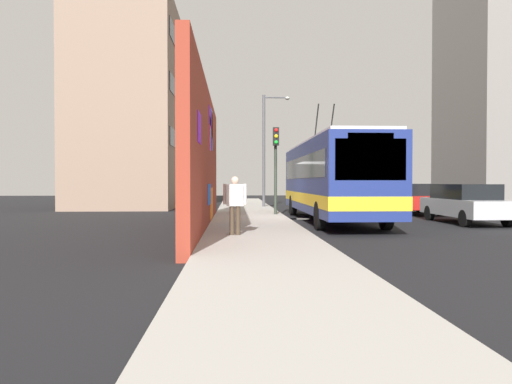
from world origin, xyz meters
The scene contains 13 objects.
ground_plane centered at (0.00, 0.00, 0.00)m, with size 80.00×80.00×0.00m, color black.
sidewalk_slab centered at (0.00, 1.60, 0.07)m, with size 48.00×3.20×0.15m, color #ADA8A0.
graffiti_wall centered at (-3.58, 3.35, 2.47)m, with size 14.83×0.32×4.93m.
building_far_left centered at (11.96, 9.20, 6.55)m, with size 10.34×6.34×13.10m.
building_far_right centered at (12.95, -17.00, 9.73)m, with size 8.47×7.06×19.45m.
city_bus centered at (-0.61, -1.80, 1.87)m, with size 11.84×2.59×5.15m.
parked_car_silver centered at (-1.83, -7.00, 0.84)m, with size 4.90×1.84×1.58m.
parked_car_red centered at (3.78, -7.00, 0.83)m, with size 4.15×1.90×1.58m.
parked_car_dark_gray centered at (9.01, -7.00, 0.84)m, with size 4.84×1.87×1.58m.
pedestrian_near_wall centered at (-7.08, 2.28, 1.13)m, with size 0.22×0.67×1.67m.
traffic_light centered at (1.70, 0.35, 2.90)m, with size 0.49×0.28×4.09m.
street_lamp centered at (9.07, 0.27, 4.09)m, with size 0.44×1.69×6.91m.
curbside_puddle centered at (0.83, -0.60, 0.00)m, with size 1.00×1.00×0.00m, color black.
Camera 1 is at (-20.88, 2.31, 1.65)m, focal length 33.98 mm.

